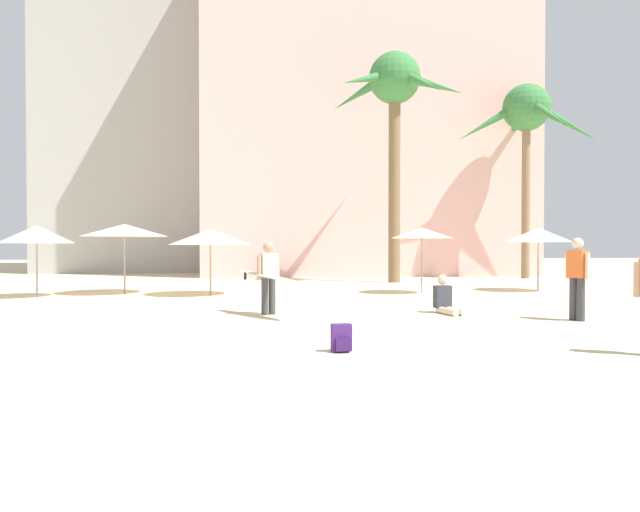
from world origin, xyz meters
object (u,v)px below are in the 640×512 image
at_px(cafe_umbrella_3, 210,237).
at_px(person_far_left, 577,275).
at_px(cafe_umbrella_1, 538,235).
at_px(palm_tree_left, 395,94).
at_px(person_far_right, 269,275).
at_px(cafe_umbrella_0, 422,233).
at_px(palm_tree_far_left, 527,118).
at_px(cafe_umbrella_2, 37,234).
at_px(backpack, 341,339).
at_px(beach_towel, 395,345).
at_px(cafe_umbrella_4, 124,230).
at_px(person_mid_center, 446,300).

distance_m(cafe_umbrella_3, person_far_left, 11.02).
bearing_deg(cafe_umbrella_1, palm_tree_left, 126.20).
bearing_deg(person_far_right, palm_tree_left, 120.90).
bearing_deg(person_far_left, cafe_umbrella_0, -98.29).
bearing_deg(palm_tree_far_left, person_far_left, -113.06).
xyz_separation_m(cafe_umbrella_1, cafe_umbrella_2, (-16.51, -0.38, -0.02)).
bearing_deg(person_far_right, backpack, -20.34).
distance_m(palm_tree_far_left, cafe_umbrella_3, 17.38).
bearing_deg(beach_towel, cafe_umbrella_4, 120.71).
bearing_deg(cafe_umbrella_2, palm_tree_far_left, 21.38).
distance_m(palm_tree_far_left, backpack, 22.77).
bearing_deg(palm_tree_left, cafe_umbrella_2, -156.22).
distance_m(cafe_umbrella_0, cafe_umbrella_2, 12.18).
height_order(cafe_umbrella_4, person_mid_center, cafe_umbrella_4).
height_order(backpack, person_far_right, person_far_right).
distance_m(backpack, person_far_right, 4.82).
distance_m(cafe_umbrella_1, person_far_left, 8.28).
relative_size(cafe_umbrella_0, person_far_left, 1.24).
bearing_deg(person_far_right, person_mid_center, 56.32).
distance_m(cafe_umbrella_0, backpack, 11.14).
distance_m(palm_tree_left, beach_towel, 17.75).
bearing_deg(cafe_umbrella_2, backpack, -52.30).
relative_size(cafe_umbrella_4, person_far_right, 1.15).
bearing_deg(cafe_umbrella_0, cafe_umbrella_2, 179.72).
distance_m(cafe_umbrella_2, beach_towel, 13.26).
bearing_deg(person_mid_center, beach_towel, -40.54).
xyz_separation_m(cafe_umbrella_0, cafe_umbrella_3, (-6.93, 0.22, -0.14)).
relative_size(cafe_umbrella_4, person_far_left, 1.59).
relative_size(palm_tree_left, cafe_umbrella_4, 3.53).
bearing_deg(backpack, person_far_left, 116.54).
height_order(cafe_umbrella_0, person_far_right, cafe_umbrella_0).
height_order(palm_tree_far_left, cafe_umbrella_4, palm_tree_far_left).
height_order(palm_tree_left, cafe_umbrella_2, palm_tree_left).
bearing_deg(cafe_umbrella_4, person_far_right, -55.23).
xyz_separation_m(palm_tree_left, cafe_umbrella_2, (-12.70, -5.60, -6.13)).
distance_m(cafe_umbrella_4, person_mid_center, 11.07).
distance_m(palm_tree_far_left, palm_tree_left, 7.38).
relative_size(cafe_umbrella_2, cafe_umbrella_4, 0.79).
bearing_deg(palm_tree_far_left, person_far_right, -134.13).
bearing_deg(palm_tree_far_left, cafe_umbrella_0, -134.17).
height_order(palm_tree_far_left, cafe_umbrella_0, palm_tree_far_left).
xyz_separation_m(palm_tree_far_left, person_mid_center, (-8.69, -13.37, -7.41)).
xyz_separation_m(cafe_umbrella_4, person_far_right, (4.52, -6.52, -1.18)).
bearing_deg(cafe_umbrella_3, person_far_left, -42.24).
height_order(cafe_umbrella_1, backpack, cafe_umbrella_1).
bearing_deg(cafe_umbrella_3, person_far_right, -73.51).
bearing_deg(cafe_umbrella_0, beach_towel, -109.30).
bearing_deg(person_far_right, cafe_umbrella_1, 89.90).
xyz_separation_m(cafe_umbrella_4, person_far_left, (10.99, -8.25, -1.13)).
bearing_deg(beach_towel, cafe_umbrella_3, 109.68).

